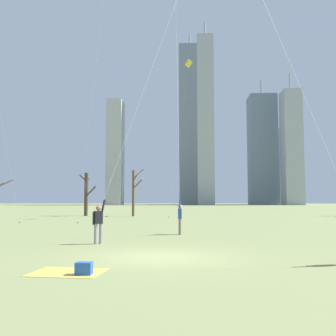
{
  "coord_description": "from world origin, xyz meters",
  "views": [
    {
      "loc": [
        0.98,
        -12.81,
        1.85
      ],
      "look_at": [
        0.0,
        6.0,
        3.41
      ],
      "focal_mm": 41.58,
      "sensor_mm": 36.0,
      "label": 1
    }
  ],
  "objects_px": {
    "distant_kite_high_overhead_yellow": "(187,78)",
    "bare_tree_center": "(86,192)",
    "picnic_spot": "(77,270)",
    "bare_tree_left_of_center": "(134,191)",
    "kite_flyer_midfield_right_orange": "(311,125)",
    "kite_flyer_foreground_left_red": "(179,173)",
    "kite_flyer_far_back_purple": "(124,150)"
  },
  "relations": [
    {
      "from": "distant_kite_high_overhead_yellow",
      "to": "kite_flyer_far_back_purple",
      "type": "bearing_deg",
      "value": -96.78
    },
    {
      "from": "kite_flyer_midfield_right_orange",
      "to": "bare_tree_center",
      "type": "relative_size",
      "value": 2.55
    },
    {
      "from": "kite_flyer_far_back_purple",
      "to": "bare_tree_left_of_center",
      "type": "bearing_deg",
      "value": 97.03
    },
    {
      "from": "distant_kite_high_overhead_yellow",
      "to": "picnic_spot",
      "type": "relative_size",
      "value": 8.92
    },
    {
      "from": "kite_flyer_midfield_right_orange",
      "to": "distant_kite_high_overhead_yellow",
      "type": "relative_size",
      "value": 0.76
    },
    {
      "from": "picnic_spot",
      "to": "bare_tree_center",
      "type": "relative_size",
      "value": 0.38
    },
    {
      "from": "kite_flyer_foreground_left_red",
      "to": "picnic_spot",
      "type": "xyz_separation_m",
      "value": [
        -2.34,
        -10.22,
        -3.17
      ]
    },
    {
      "from": "kite_flyer_foreground_left_red",
      "to": "kite_flyer_midfield_right_orange",
      "type": "xyz_separation_m",
      "value": [
        4.04,
        -8.75,
        0.75
      ]
    },
    {
      "from": "picnic_spot",
      "to": "bare_tree_left_of_center",
      "type": "height_order",
      "value": "bare_tree_left_of_center"
    },
    {
      "from": "kite_flyer_foreground_left_red",
      "to": "distant_kite_high_overhead_yellow",
      "type": "relative_size",
      "value": 1.09
    },
    {
      "from": "distant_kite_high_overhead_yellow",
      "to": "bare_tree_left_of_center",
      "type": "distance_m",
      "value": 14.05
    },
    {
      "from": "kite_flyer_midfield_right_orange",
      "to": "bare_tree_center",
      "type": "xyz_separation_m",
      "value": [
        -15.6,
        34.08,
        -1.25
      ]
    },
    {
      "from": "picnic_spot",
      "to": "bare_tree_left_of_center",
      "type": "relative_size",
      "value": 0.35
    },
    {
      "from": "kite_flyer_foreground_left_red",
      "to": "distant_kite_high_overhead_yellow",
      "type": "height_order",
      "value": "kite_flyer_foreground_left_red"
    },
    {
      "from": "bare_tree_center",
      "to": "kite_flyer_midfield_right_orange",
      "type": "bearing_deg",
      "value": -65.41
    },
    {
      "from": "distant_kite_high_overhead_yellow",
      "to": "picnic_spot",
      "type": "bearing_deg",
      "value": -94.97
    },
    {
      "from": "distant_kite_high_overhead_yellow",
      "to": "picnic_spot",
      "type": "xyz_separation_m",
      "value": [
        -2.7,
        -31.12,
        -14.85
      ]
    },
    {
      "from": "bare_tree_left_of_center",
      "to": "bare_tree_center",
      "type": "height_order",
      "value": "bare_tree_left_of_center"
    },
    {
      "from": "picnic_spot",
      "to": "kite_flyer_midfield_right_orange",
      "type": "bearing_deg",
      "value": 13.01
    },
    {
      "from": "kite_flyer_far_back_purple",
      "to": "kite_flyer_midfield_right_orange",
      "type": "xyz_separation_m",
      "value": [
        6.47,
        -6.12,
        -0.13
      ]
    },
    {
      "from": "distant_kite_high_overhead_yellow",
      "to": "bare_tree_left_of_center",
      "type": "xyz_separation_m",
      "value": [
        -6.15,
        3.71,
        -12.07
      ]
    },
    {
      "from": "kite_flyer_midfield_right_orange",
      "to": "bare_tree_left_of_center",
      "type": "xyz_separation_m",
      "value": [
        -9.83,
        33.36,
        -1.15
      ]
    },
    {
      "from": "picnic_spot",
      "to": "bare_tree_center",
      "type": "distance_m",
      "value": 36.82
    },
    {
      "from": "kite_flyer_foreground_left_red",
      "to": "distant_kite_high_overhead_yellow",
      "type": "bearing_deg",
      "value": 89.0
    },
    {
      "from": "picnic_spot",
      "to": "bare_tree_left_of_center",
      "type": "bearing_deg",
      "value": 95.66
    },
    {
      "from": "kite_flyer_far_back_purple",
      "to": "bare_tree_center",
      "type": "xyz_separation_m",
      "value": [
        -9.12,
        27.95,
        -1.38
      ]
    },
    {
      "from": "kite_flyer_midfield_right_orange",
      "to": "picnic_spot",
      "type": "distance_m",
      "value": 7.63
    },
    {
      "from": "kite_flyer_foreground_left_red",
      "to": "bare_tree_left_of_center",
      "type": "distance_m",
      "value": 25.29
    },
    {
      "from": "distant_kite_high_overhead_yellow",
      "to": "bare_tree_center",
      "type": "bearing_deg",
      "value": 159.62
    },
    {
      "from": "kite_flyer_far_back_purple",
      "to": "bare_tree_left_of_center",
      "type": "relative_size",
      "value": 3.09
    },
    {
      "from": "kite_flyer_foreground_left_red",
      "to": "picnic_spot",
      "type": "relative_size",
      "value": 9.69
    },
    {
      "from": "kite_flyer_far_back_purple",
      "to": "picnic_spot",
      "type": "xyz_separation_m",
      "value": [
        0.09,
        -7.6,
        -4.06
      ]
    }
  ]
}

